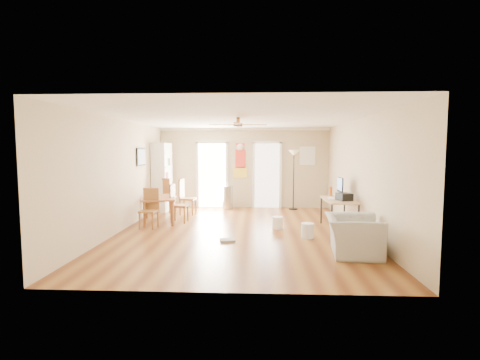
{
  "coord_description": "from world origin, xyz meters",
  "views": [
    {
      "loc": [
        0.4,
        -7.98,
        1.88
      ],
      "look_at": [
        0.0,
        0.6,
        1.15
      ],
      "focal_mm": 26.28,
      "sensor_mm": 36.0,
      "label": 1
    }
  ],
  "objects_px": {
    "bookshelf": "(162,177)",
    "dining_chair_far": "(167,195)",
    "dining_chair_right_a": "(188,197)",
    "dining_chair_right_b": "(179,203)",
    "dining_table": "(159,209)",
    "trash_can": "(228,197)",
    "torchiere_lamp": "(294,180)",
    "dining_chair_near": "(149,209)",
    "armchair": "(353,236)",
    "wastebasket_a": "(277,223)",
    "wastebasket_b": "(307,231)",
    "computer_desk": "(338,214)",
    "printer": "(344,197)"
  },
  "relations": [
    {
      "from": "dining_chair_right_b",
      "to": "wastebasket_b",
      "type": "bearing_deg",
      "value": -112.76
    },
    {
      "from": "trash_can",
      "to": "computer_desk",
      "type": "height_order",
      "value": "trash_can"
    },
    {
      "from": "wastebasket_b",
      "to": "dining_chair_right_b",
      "type": "bearing_deg",
      "value": 154.16
    },
    {
      "from": "dining_chair_near",
      "to": "printer",
      "type": "bearing_deg",
      "value": 4.93
    },
    {
      "from": "bookshelf",
      "to": "torchiere_lamp",
      "type": "bearing_deg",
      "value": 15.84
    },
    {
      "from": "dining_chair_right_a",
      "to": "dining_chair_right_b",
      "type": "xyz_separation_m",
      "value": [
        0.0,
        -1.15,
        -0.02
      ]
    },
    {
      "from": "bookshelf",
      "to": "dining_chair_far",
      "type": "relative_size",
      "value": 2.02
    },
    {
      "from": "torchiere_lamp",
      "to": "armchair",
      "type": "bearing_deg",
      "value": -83.28
    },
    {
      "from": "dining_chair_right_a",
      "to": "printer",
      "type": "xyz_separation_m",
      "value": [
        4.05,
        -1.91,
        0.28
      ]
    },
    {
      "from": "dining_chair_near",
      "to": "printer",
      "type": "relative_size",
      "value": 2.89
    },
    {
      "from": "dining_chair_near",
      "to": "computer_desk",
      "type": "xyz_separation_m",
      "value": [
        4.55,
        0.15,
        -0.12
      ]
    },
    {
      "from": "trash_can",
      "to": "computer_desk",
      "type": "bearing_deg",
      "value": -43.7
    },
    {
      "from": "trash_can",
      "to": "dining_chair_right_b",
      "type": "bearing_deg",
      "value": -116.61
    },
    {
      "from": "bookshelf",
      "to": "wastebasket_a",
      "type": "height_order",
      "value": "bookshelf"
    },
    {
      "from": "dining_table",
      "to": "wastebasket_b",
      "type": "bearing_deg",
      "value": -22.51
    },
    {
      "from": "dining_chair_near",
      "to": "wastebasket_a",
      "type": "relative_size",
      "value": 3.21
    },
    {
      "from": "dining_chair_near",
      "to": "dining_chair_far",
      "type": "bearing_deg",
      "value": 98.27
    },
    {
      "from": "torchiere_lamp",
      "to": "computer_desk",
      "type": "height_order",
      "value": "torchiere_lamp"
    },
    {
      "from": "dining_table",
      "to": "trash_can",
      "type": "distance_m",
      "value": 2.7
    },
    {
      "from": "dining_chair_near",
      "to": "wastebasket_a",
      "type": "height_order",
      "value": "dining_chair_near"
    },
    {
      "from": "wastebasket_b",
      "to": "computer_desk",
      "type": "bearing_deg",
      "value": 46.35
    },
    {
      "from": "bookshelf",
      "to": "dining_chair_right_a",
      "type": "xyz_separation_m",
      "value": [
        0.92,
        -0.6,
        -0.53
      ]
    },
    {
      "from": "dining_chair_right_b",
      "to": "trash_can",
      "type": "distance_m",
      "value": 2.42
    },
    {
      "from": "wastebasket_b",
      "to": "trash_can",
      "type": "bearing_deg",
      "value": 118.89
    },
    {
      "from": "dining_chair_right_b",
      "to": "dining_chair_near",
      "type": "height_order",
      "value": "dining_chair_right_b"
    },
    {
      "from": "dining_table",
      "to": "printer",
      "type": "distance_m",
      "value": 4.69
    },
    {
      "from": "bookshelf",
      "to": "dining_table",
      "type": "bearing_deg",
      "value": -67.85
    },
    {
      "from": "armchair",
      "to": "bookshelf",
      "type": "bearing_deg",
      "value": 53.38
    },
    {
      "from": "wastebasket_a",
      "to": "armchair",
      "type": "height_order",
      "value": "armchair"
    },
    {
      "from": "dining_chair_far",
      "to": "computer_desk",
      "type": "height_order",
      "value": "dining_chair_far"
    },
    {
      "from": "wastebasket_a",
      "to": "wastebasket_b",
      "type": "relative_size",
      "value": 0.93
    },
    {
      "from": "computer_desk",
      "to": "printer",
      "type": "distance_m",
      "value": 0.48
    },
    {
      "from": "dining_chair_right_b",
      "to": "wastebasket_b",
      "type": "height_order",
      "value": "dining_chair_right_b"
    },
    {
      "from": "dining_table",
      "to": "torchiere_lamp",
      "type": "distance_m",
      "value": 4.35
    },
    {
      "from": "dining_table",
      "to": "wastebasket_b",
      "type": "distance_m",
      "value": 3.96
    },
    {
      "from": "trash_can",
      "to": "dining_chair_far",
      "type": "bearing_deg",
      "value": -159.1
    },
    {
      "from": "bookshelf",
      "to": "torchiere_lamp",
      "type": "xyz_separation_m",
      "value": [
        4.1,
        0.41,
        -0.11
      ]
    },
    {
      "from": "dining_table",
      "to": "trash_can",
      "type": "bearing_deg",
      "value": 52.77
    },
    {
      "from": "printer",
      "to": "wastebasket_b",
      "type": "relative_size",
      "value": 1.04
    },
    {
      "from": "bookshelf",
      "to": "wastebasket_a",
      "type": "distance_m",
      "value": 4.29
    },
    {
      "from": "wastebasket_b",
      "to": "armchair",
      "type": "relative_size",
      "value": 0.3
    },
    {
      "from": "wastebasket_b",
      "to": "wastebasket_a",
      "type": "bearing_deg",
      "value": 125.06
    },
    {
      "from": "dining_chair_right_b",
      "to": "armchair",
      "type": "relative_size",
      "value": 0.93
    },
    {
      "from": "printer",
      "to": "dining_table",
      "type": "bearing_deg",
      "value": 153.76
    },
    {
      "from": "dining_table",
      "to": "printer",
      "type": "relative_size",
      "value": 4.02
    },
    {
      "from": "printer",
      "to": "wastebasket_a",
      "type": "relative_size",
      "value": 1.11
    },
    {
      "from": "dining_chair_right_a",
      "to": "dining_chair_right_b",
      "type": "distance_m",
      "value": 1.15
    },
    {
      "from": "dining_chair_near",
      "to": "armchair",
      "type": "bearing_deg",
      "value": -18.77
    },
    {
      "from": "dining_chair_right_a",
      "to": "torchiere_lamp",
      "type": "bearing_deg",
      "value": -66.14
    },
    {
      "from": "dining_chair_right_a",
      "to": "torchiere_lamp",
      "type": "height_order",
      "value": "torchiere_lamp"
    }
  ]
}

